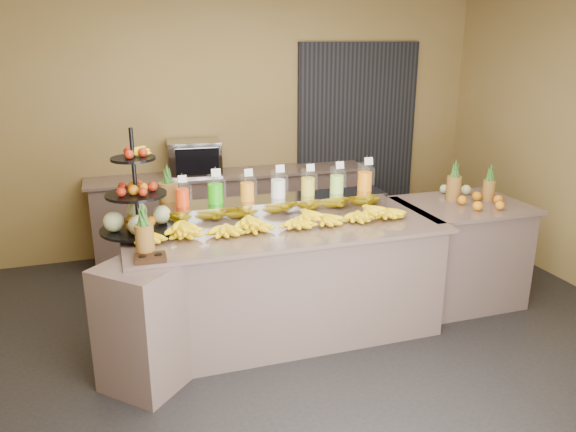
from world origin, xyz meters
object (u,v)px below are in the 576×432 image
fruit_stand (142,208)px  oven_warmer (194,158)px  condiment_caddy (150,258)px  right_fruit_pile (475,195)px  pitcher_tray (278,207)px  banana_heap (276,219)px

fruit_stand → oven_warmer: bearing=66.5°
fruit_stand → condiment_caddy: (0.00, -0.55, -0.19)m
right_fruit_pile → condiment_caddy: bearing=-170.4°
fruit_stand → right_fruit_pile: (2.87, -0.06, -0.14)m
pitcher_tray → banana_heap: size_ratio=0.86×
right_fruit_pile → oven_warmer: oven_warmer is taller
oven_warmer → pitcher_tray: bearing=-70.9°
pitcher_tray → condiment_caddy: pitcher_tray is taller
oven_warmer → condiment_caddy: bearing=-101.1°
right_fruit_pile → fruit_stand: bearing=178.7°
right_fruit_pile → oven_warmer: (-2.20, 1.87, 0.11)m
fruit_stand → oven_warmer: size_ratio=1.44×
oven_warmer → banana_heap: bearing=-76.3°
banana_heap → fruit_stand: bearing=169.7°
condiment_caddy → right_fruit_pile: 2.91m
fruit_stand → oven_warmer: fruit_stand is taller
pitcher_tray → oven_warmer: size_ratio=3.33×
pitcher_tray → right_fruit_pile: 1.79m
banana_heap → oven_warmer: 2.01m
fruit_stand → condiment_caddy: bearing=-93.1°
condiment_caddy → oven_warmer: oven_warmer is taller
banana_heap → condiment_caddy: (-0.98, -0.37, -0.06)m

